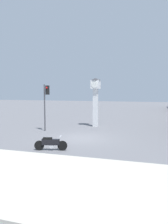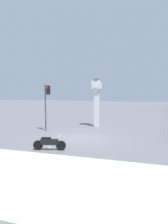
# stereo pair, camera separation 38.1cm
# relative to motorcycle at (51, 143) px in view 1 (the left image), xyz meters

# --- Properties ---
(ground_plane) EXTENTS (120.00, 120.00, 0.00)m
(ground_plane) POSITION_rel_motorcycle_xyz_m (0.76, 3.78, -0.42)
(ground_plane) COLOR slate
(sidewalk_strip) EXTENTS (36.00, 6.00, 0.10)m
(sidewalk_strip) POSITION_rel_motorcycle_xyz_m (0.76, -4.00, -0.37)
(sidewalk_strip) COLOR #BCB7A8
(sidewalk_strip) RESTS_ON ground_plane
(motorcycle) EXTENTS (1.94, 0.67, 0.88)m
(motorcycle) POSITION_rel_motorcycle_xyz_m (0.00, 0.00, 0.00)
(motorcycle) COLOR black
(motorcycle) RESTS_ON ground_plane
(clock_tower) EXTENTS (1.01, 1.01, 4.83)m
(clock_tower) POSITION_rel_motorcycle_xyz_m (0.37, 9.45, 2.75)
(clock_tower) COLOR white
(clock_tower) RESTS_ON ground_plane
(traffic_light) EXTENTS (0.50, 0.35, 4.13)m
(traffic_light) POSITION_rel_motorcycle_xyz_m (-3.22, 5.80, 2.43)
(traffic_light) COLOR #47474C
(traffic_light) RESTS_ON ground_plane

